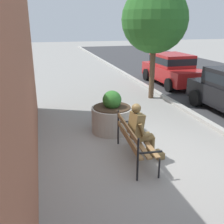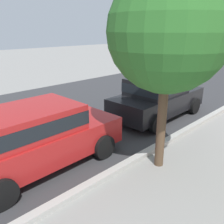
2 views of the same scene
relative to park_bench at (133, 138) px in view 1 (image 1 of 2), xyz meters
The scene contains 7 objects.
ground_plane 0.59m from the park_bench, 132.51° to the left, with size 80.00×80.00×0.00m, color gray.
building_wall_behind 3.26m from the park_bench, 61.01° to the right, with size 12.00×0.50×4.49m, color #9E5B42.
park_bench is the anchor object (origin of this frame).
bronze_statue_seated 0.25m from the park_bench, 102.17° to the left, with size 0.60×0.83×1.37m.
concrete_planter 1.79m from the park_bench, behind, with size 1.20×1.20×1.24m.
street_tree_near_bench 6.09m from the park_bench, 152.43° to the left, with size 2.62×2.62×4.51m.
parked_car_red 8.40m from the park_bench, 146.75° to the left, with size 4.12×1.97×1.56m.
Camera 1 is at (5.39, -2.10, 3.10)m, focal length 42.11 mm.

